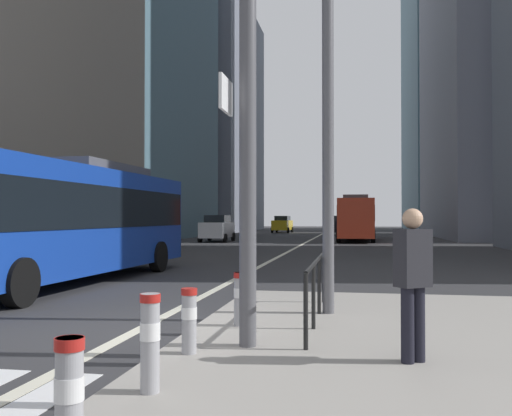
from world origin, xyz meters
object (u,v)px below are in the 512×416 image
(city_bus_blue_oncoming, at_px, (66,216))
(bollard_front, at_px, (69,397))
(traffic_signal_gantry, at_px, (118,49))
(bollard_right, at_px, (189,317))
(car_receding_far, at_px, (348,225))
(street_lamp_post, at_px, (328,17))
(car_oncoming_far, at_px, (217,228))
(pedestrian_waiting, at_px, (413,276))
(car_receding_near, at_px, (342,225))
(bollard_back, at_px, (240,296))
(car_oncoming_mid, at_px, (282,224))
(bollard_left, at_px, (150,338))
(city_bus_red_receding, at_px, (355,217))

(city_bus_blue_oncoming, relative_size, bollard_front, 13.37)
(traffic_signal_gantry, distance_m, bollard_right, 3.70)
(car_receding_far, xyz_separation_m, bollard_front, (-1.13, -56.43, -0.35))
(street_lamp_post, bearing_deg, car_oncoming_far, 107.54)
(street_lamp_post, relative_size, pedestrian_waiting, 4.56)
(car_receding_near, relative_size, street_lamp_post, 0.53)
(street_lamp_post, relative_size, bollard_back, 9.91)
(car_oncoming_mid, distance_m, traffic_signal_gantry, 56.92)
(car_receding_far, relative_size, street_lamp_post, 0.52)
(bollard_back, bearing_deg, traffic_signal_gantry, -137.33)
(bollard_right, distance_m, pedestrian_waiting, 2.69)
(bollard_left, bearing_deg, car_receding_near, 89.24)
(car_receding_near, relative_size, car_receding_far, 1.02)
(pedestrian_waiting, bearing_deg, car_receding_far, 91.46)
(bollard_right, distance_m, bollard_back, 1.82)
(city_bus_blue_oncoming, height_order, car_receding_far, city_bus_blue_oncoming)
(traffic_signal_gantry, relative_size, bollard_front, 6.91)
(car_receding_near, bearing_deg, car_oncoming_mid, 129.55)
(car_oncoming_far, height_order, bollard_back, car_oncoming_far)
(bollard_left, xyz_separation_m, bollard_right, (-0.08, 1.51, -0.07))
(car_oncoming_far, distance_m, bollard_left, 35.55)
(bollard_left, distance_m, bollard_right, 1.51)
(street_lamp_post, bearing_deg, car_receding_near, 90.99)
(car_oncoming_mid, xyz_separation_m, bollard_left, (6.30, -58.61, -0.32))
(car_receding_near, xyz_separation_m, bollard_front, (-0.59, -51.82, -0.36))
(city_bus_blue_oncoming, height_order, street_lamp_post, street_lamp_post)
(car_receding_near, height_order, car_receding_far, same)
(city_bus_blue_oncoming, distance_m, pedestrian_waiting, 11.09)
(city_bus_red_receding, height_order, car_receding_far, city_bus_red_receding)
(car_receding_far, bearing_deg, city_bus_red_receding, -87.33)
(bollard_front, bearing_deg, city_bus_blue_oncoming, 119.09)
(car_oncoming_mid, relative_size, traffic_signal_gantry, 0.77)
(bollard_left, bearing_deg, city_bus_red_receding, 87.10)
(street_lamp_post, bearing_deg, city_bus_red_receding, 89.16)
(traffic_signal_gantry, height_order, street_lamp_post, street_lamp_post)
(bollard_right, xyz_separation_m, bollard_back, (0.26, 1.80, 0.01))
(car_oncoming_mid, bearing_deg, street_lamp_post, -81.82)
(car_receding_near, xyz_separation_m, bollard_left, (-0.66, -50.17, -0.32))
(car_oncoming_mid, distance_m, bollard_right, 57.44)
(car_oncoming_mid, bearing_deg, city_bus_red_receding, -67.60)
(car_receding_far, distance_m, car_oncoming_far, 22.16)
(car_receding_near, distance_m, bollard_back, 46.87)
(car_receding_far, distance_m, traffic_signal_gantry, 52.93)
(city_bus_blue_oncoming, height_order, bollard_left, city_bus_blue_oncoming)
(car_oncoming_mid, xyz_separation_m, street_lamp_post, (7.76, -53.95, 4.29))
(city_bus_red_receding, distance_m, bollard_left, 38.65)
(car_receding_far, xyz_separation_m, pedestrian_waiting, (1.36, -53.22, 0.14))
(bollard_right, height_order, pedestrian_waiting, pedestrian_waiting)
(car_receding_far, xyz_separation_m, traffic_signal_gantry, (-2.43, -52.78, 3.09))
(car_receding_far, height_order, traffic_signal_gantry, traffic_signal_gantry)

